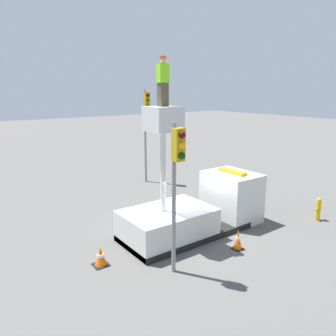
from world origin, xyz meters
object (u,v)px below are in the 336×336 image
Objects in this scene: traffic_cone_rear at (100,257)px; traffic_cone_curbside at (238,240)px; worker at (163,82)px; traffic_light_pole at (177,170)px; bucket_truck at (197,209)px; fire_hydrant at (318,209)px; traffic_light_across at (146,118)px.

traffic_cone_rear is 0.84× the size of traffic_cone_curbside.
traffic_light_pole is (-1.03, -2.18, -2.68)m from worker.
bucket_truck reaches higher than fire_hydrant.
traffic_cone_curbside is at bearing -102.85° from traffic_light_across.
traffic_cone_curbside is at bearing -86.69° from bucket_truck.
bucket_truck is at bearing 37.99° from traffic_light_pole.
traffic_light_pole is at bearing -142.01° from bucket_truck.
traffic_light_across is (2.39, 7.70, 3.20)m from bucket_truck.
traffic_light_across reaches higher than bucket_truck.
traffic_light_pole reaches higher than traffic_cone_rear.
traffic_light_across is (5.18, 9.88, 0.65)m from traffic_light_pole.
traffic_light_across is at bearing 106.04° from fire_hydrant.
bucket_truck is 1.29× the size of traffic_light_pole.
bucket_truck is 4.36m from traffic_light_pole.
traffic_light_across reaches higher than fire_hydrant.
traffic_light_across is at bearing 77.15° from traffic_cone_curbside.
traffic_cone_curbside is at bearing -0.95° from traffic_light_pole.
bucket_truck is 8.03× the size of traffic_cone_curbside.
bucket_truck is at bearing 155.16° from fire_hydrant.
traffic_cone_rear is (-2.84, -0.25, -5.89)m from worker.
fire_hydrant is 1.61× the size of traffic_cone_rear.
traffic_cone_curbside is (-2.26, -9.93, -3.79)m from traffic_light_across.
worker is 0.35× the size of traffic_light_pole.
bucket_truck is 9.53× the size of traffic_cone_rear.
traffic_light_pole is at bearing -46.98° from traffic_cone_rear.
bucket_truck is 1.08× the size of traffic_light_across.
traffic_cone_rear is (-9.91, 2.22, -0.21)m from fire_hydrant.
bucket_truck is at bearing 0.00° from worker.
fire_hydrant is 1.36× the size of traffic_cone_curbside.
fire_hydrant is (5.31, -2.46, -0.44)m from bucket_truck.
worker is 8.98m from traffic_light_across.
traffic_cone_rear is (-1.80, 1.93, -3.21)m from traffic_light_pole.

